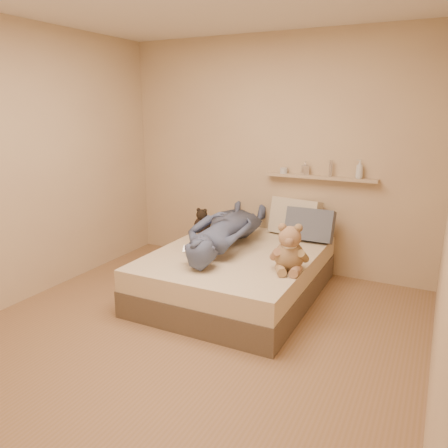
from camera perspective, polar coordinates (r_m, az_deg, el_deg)
The scene contains 10 objects.
room at distance 3.30m, azimuth -5.13°, elevation 5.80°, with size 3.80×3.80×3.80m.
bed at distance 4.38m, azimuth 1.66°, elevation -6.45°, with size 1.50×1.90×0.45m.
game_console at distance 3.91m, azimuth -4.14°, elevation -3.30°, with size 0.18×0.12×0.06m.
teddy_bear at distance 3.79m, azimuth 8.54°, elevation -3.57°, with size 0.34×0.35×0.43m.
dark_plush at distance 4.90m, azimuth -2.86°, elevation 0.21°, with size 0.19×0.19×0.29m.
pillow_cream at distance 4.88m, azimuth 9.26°, elevation 0.87°, with size 0.55×0.16×0.40m, color beige.
pillow_grey at distance 4.70m, azimuth 11.11°, elevation -0.13°, with size 0.50×0.14×0.34m, color slate.
person at distance 4.39m, azimuth 0.21°, elevation -0.60°, with size 0.59×1.61×0.39m, color #3F4563.
wall_shelf at distance 4.80m, azimuth 12.42°, elevation 5.98°, with size 1.20×0.12×0.03m, color tan.
shelf_bottles at distance 4.77m, azimuth 13.26°, elevation 7.01°, with size 0.90×0.10×0.19m.
Camera 1 is at (1.72, -2.76, 1.82)m, focal length 35.00 mm.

